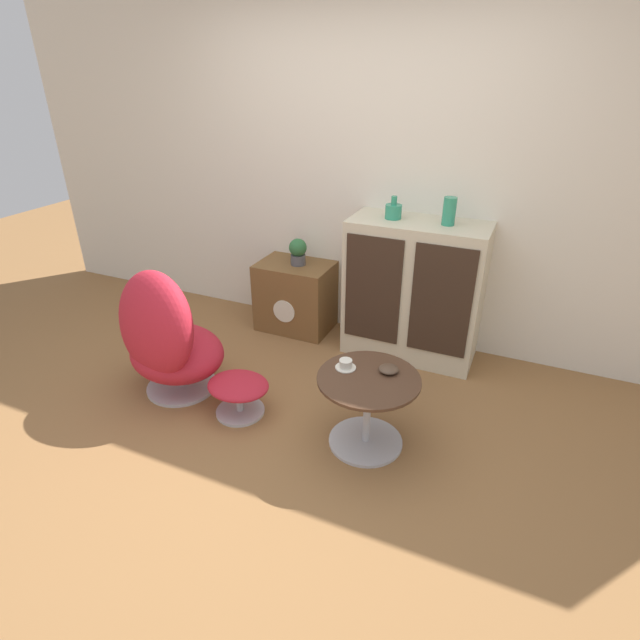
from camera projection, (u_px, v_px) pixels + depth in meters
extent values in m
plane|color=olive|center=(264.00, 448.00, 2.97)|extent=(12.00, 12.00, 0.00)
cube|color=silver|center=(368.00, 174.00, 3.75)|extent=(6.40, 0.06, 2.60)
cube|color=beige|center=(414.00, 291.00, 3.73)|extent=(0.99, 0.45, 1.05)
cube|color=#332319|center=(373.00, 290.00, 3.60)|extent=(0.41, 0.01, 0.80)
cube|color=#332319|center=(441.00, 302.00, 3.42)|extent=(0.41, 0.01, 0.80)
cube|color=brown|center=(296.00, 296.00, 4.21)|extent=(0.61, 0.42, 0.58)
cylinder|color=beige|center=(284.00, 311.00, 4.05)|extent=(0.19, 0.01, 0.19)
cylinder|color=#B7B7BC|center=(182.00, 386.00, 3.52)|extent=(0.48, 0.48, 0.02)
cylinder|color=#B7B7BC|center=(181.00, 379.00, 3.50)|extent=(0.06, 0.06, 0.10)
ellipsoid|color=#B21E2D|center=(177.00, 353.00, 3.40)|extent=(0.82, 0.74, 0.33)
ellipsoid|color=#B21E2D|center=(155.00, 324.00, 3.18)|extent=(0.78, 0.59, 0.74)
cylinder|color=#B7B7BC|center=(240.00, 411.00, 3.27)|extent=(0.32, 0.32, 0.02)
cylinder|color=#B7B7BC|center=(239.00, 401.00, 3.23)|extent=(0.04, 0.04, 0.15)
ellipsoid|color=#B21E2D|center=(238.00, 386.00, 3.18)|extent=(0.41, 0.35, 0.09)
cylinder|color=#B7B7BC|center=(365.00, 441.00, 3.01)|extent=(0.44, 0.44, 0.02)
cylinder|color=#B7B7BC|center=(367.00, 411.00, 2.91)|extent=(0.04, 0.04, 0.43)
cylinder|color=#472D1E|center=(369.00, 379.00, 2.81)|extent=(0.59, 0.59, 0.02)
cylinder|color=#2D8E6B|center=(393.00, 212.00, 3.53)|extent=(0.12, 0.12, 0.10)
cylinder|color=#2D8E6B|center=(394.00, 200.00, 3.49)|extent=(0.04, 0.04, 0.06)
cylinder|color=#2D8E6B|center=(449.00, 211.00, 3.37)|extent=(0.09, 0.09, 0.19)
cylinder|color=#4C4C51|center=(298.00, 260.00, 4.04)|extent=(0.12, 0.12, 0.08)
sphere|color=#2D6638|center=(298.00, 248.00, 4.00)|extent=(0.14, 0.14, 0.14)
cylinder|color=silver|center=(346.00, 367.00, 2.89)|extent=(0.12, 0.12, 0.01)
cylinder|color=silver|center=(346.00, 364.00, 2.88)|extent=(0.08, 0.08, 0.05)
ellipsoid|color=#4C3828|center=(389.00, 369.00, 2.85)|extent=(0.11, 0.11, 0.04)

